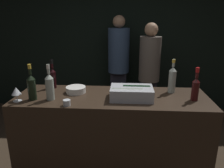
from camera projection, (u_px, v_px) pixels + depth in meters
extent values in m
cube|color=black|center=(119.00, 38.00, 4.14)|extent=(6.40, 0.06, 2.80)
cube|color=#2D2116|center=(112.00, 139.00, 2.39)|extent=(1.97, 0.67, 1.01)
cube|color=#B7BABF|center=(132.00, 93.00, 2.16)|extent=(0.42, 0.28, 0.12)
cylinder|color=#9EA899|center=(127.00, 92.00, 2.11)|extent=(0.30, 0.07, 0.07)
cylinder|color=black|center=(137.00, 89.00, 2.19)|extent=(0.27, 0.07, 0.07)
cylinder|color=silver|center=(76.00, 90.00, 2.34)|extent=(0.21, 0.21, 0.06)
cylinder|color=gray|center=(76.00, 87.00, 2.33)|extent=(0.17, 0.17, 0.01)
cylinder|color=silver|center=(18.00, 101.00, 2.11)|extent=(0.08, 0.08, 0.00)
cylinder|color=silver|center=(17.00, 98.00, 2.10)|extent=(0.01, 0.01, 0.06)
cone|color=silver|center=(16.00, 91.00, 2.08)|extent=(0.09, 0.09, 0.07)
cylinder|color=silver|center=(67.00, 103.00, 2.00)|extent=(0.07, 0.07, 0.05)
sphere|color=#F4C66B|center=(67.00, 102.00, 2.00)|extent=(0.03, 0.03, 0.03)
cylinder|color=#9EA899|center=(172.00, 82.00, 2.32)|extent=(0.08, 0.08, 0.24)
cone|color=#9EA899|center=(173.00, 69.00, 2.28)|extent=(0.08, 0.08, 0.05)
cylinder|color=#9EA899|center=(174.00, 63.00, 2.26)|extent=(0.03, 0.03, 0.08)
cylinder|color=gold|center=(174.00, 61.00, 2.25)|extent=(0.03, 0.03, 0.04)
cylinder|color=black|center=(32.00, 90.00, 2.12)|extent=(0.08, 0.08, 0.21)
cone|color=black|center=(30.00, 77.00, 2.08)|extent=(0.08, 0.08, 0.05)
cylinder|color=black|center=(30.00, 69.00, 2.06)|extent=(0.03, 0.03, 0.10)
cylinder|color=gold|center=(29.00, 67.00, 2.05)|extent=(0.03, 0.03, 0.04)
cylinder|color=black|center=(53.00, 80.00, 2.48)|extent=(0.07, 0.07, 0.19)
cone|color=black|center=(52.00, 70.00, 2.44)|extent=(0.07, 0.07, 0.04)
cylinder|color=black|center=(52.00, 64.00, 2.42)|extent=(0.03, 0.03, 0.10)
cylinder|color=black|center=(51.00, 61.00, 2.41)|extent=(0.04, 0.04, 0.05)
cylinder|color=#9EA899|center=(50.00, 89.00, 2.12)|extent=(0.08, 0.08, 0.21)
cone|color=#9EA899|center=(49.00, 76.00, 2.08)|extent=(0.08, 0.08, 0.05)
cylinder|color=#9EA899|center=(48.00, 69.00, 2.06)|extent=(0.03, 0.03, 0.09)
cylinder|color=silver|center=(48.00, 67.00, 2.05)|extent=(0.03, 0.03, 0.04)
cylinder|color=#380F0F|center=(195.00, 91.00, 2.11)|extent=(0.07, 0.07, 0.18)
cone|color=#380F0F|center=(196.00, 80.00, 2.07)|extent=(0.07, 0.07, 0.04)
cylinder|color=#380F0F|center=(197.00, 73.00, 2.05)|extent=(0.03, 0.03, 0.10)
cylinder|color=red|center=(198.00, 70.00, 2.04)|extent=(0.03, 0.03, 0.05)
cube|color=black|center=(118.00, 94.00, 4.03)|extent=(0.28, 0.20, 0.84)
cylinder|color=#334766|center=(119.00, 51.00, 3.79)|extent=(0.37, 0.37, 0.76)
sphere|color=tan|center=(119.00, 22.00, 3.65)|extent=(0.21, 0.21, 0.21)
cube|color=black|center=(148.00, 102.00, 3.73)|extent=(0.25, 0.19, 0.78)
cylinder|color=#60564C|center=(150.00, 59.00, 3.51)|extent=(0.34, 0.34, 0.71)
sphere|color=tan|center=(151.00, 30.00, 3.37)|extent=(0.21, 0.21, 0.21)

